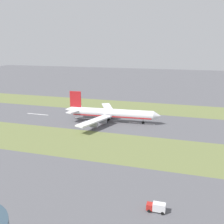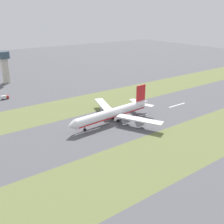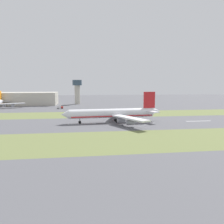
{
  "view_description": "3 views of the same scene",
  "coord_description": "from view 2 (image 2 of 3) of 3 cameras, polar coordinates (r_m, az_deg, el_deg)",
  "views": [
    {
      "loc": [
        166.99,
        49.02,
        51.73
      ],
      "look_at": [
        2.76,
        -1.36,
        7.0
      ],
      "focal_mm": 42.0,
      "sensor_mm": 36.0,
      "label": 1
    },
    {
      "loc": [
        -123.33,
        90.97,
        66.61
      ],
      "look_at": [
        2.76,
        -1.36,
        7.0
      ],
      "focal_mm": 42.0,
      "sensor_mm": 36.0,
      "label": 2
    },
    {
      "loc": [
        -139.22,
        18.18,
        24.83
      ],
      "look_at": [
        2.76,
        -1.36,
        7.0
      ],
      "focal_mm": 35.0,
      "sensor_mm": 36.0,
      "label": 3
    }
  ],
  "objects": [
    {
      "name": "centreline_dash_near",
      "position": [
        207.0,
        13.99,
        1.47
      ],
      "size": [
        1.2,
        18.0,
        0.01
      ],
      "primitive_type": "cube",
      "color": "silver",
      "rests_on": "ground"
    },
    {
      "name": "grass_median_east",
      "position": [
        202.6,
        -7.39,
        1.51
      ],
      "size": [
        40.0,
        600.0,
        0.01
      ],
      "primitive_type": "cube",
      "color": "olive",
      "rests_on": "ground"
    },
    {
      "name": "centreline_dash_mid",
      "position": [
        179.62,
        5.68,
        -0.99
      ],
      "size": [
        1.2,
        18.0,
        0.01
      ],
      "primitive_type": "cube",
      "color": "silver",
      "rests_on": "ground"
    },
    {
      "name": "ground_plane",
      "position": [
        167.1,
        0.18,
        -2.61
      ],
      "size": [
        800.0,
        800.0,
        0.0
      ],
      "primitive_type": "plane",
      "color": "#56565B"
    },
    {
      "name": "grass_median_west",
      "position": [
        137.28,
        11.52,
        -8.61
      ],
      "size": [
        40.0,
        600.0,
        0.01
      ],
      "primitive_type": "cube",
      "color": "olive",
      "rests_on": "ground"
    },
    {
      "name": "service_truck",
      "position": [
        231.65,
        -22.33,
        3.0
      ],
      "size": [
        2.56,
        6.01,
        3.1
      ],
      "color": "#B2231E",
      "rests_on": "ground"
    },
    {
      "name": "airplane_main_jet",
      "position": [
        168.76,
        0.49,
        -0.16
      ],
      "size": [
        63.98,
        67.22,
        20.2
      ],
      "color": "white",
      "rests_on": "ground"
    },
    {
      "name": "centreline_dash_far",
      "position": [
        157.73,
        -5.29,
        -4.2
      ],
      "size": [
        1.2,
        18.0,
        0.01
      ],
      "primitive_type": "cube",
      "color": "silver",
      "rests_on": "ground"
    },
    {
      "name": "control_tower",
      "position": [
        283.35,
        -22.37,
        9.71
      ],
      "size": [
        12.0,
        12.0,
        31.13
      ],
      "color": "#BCB7A8",
      "rests_on": "ground"
    }
  ]
}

